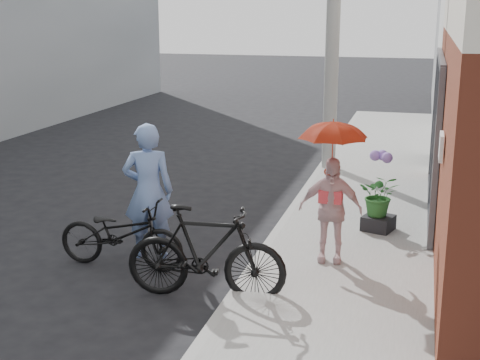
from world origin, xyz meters
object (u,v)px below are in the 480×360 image
at_px(officer, 148,191).
at_px(bike_right, 206,253).
at_px(bike_left, 121,234).
at_px(kimono_woman, 330,210).
at_px(planter, 378,223).

xyz_separation_m(officer, bike_right, (1.18, -1.11, -0.36)).
distance_m(bike_left, kimono_woman, 2.76).
bearing_deg(bike_left, planter, -56.68).
xyz_separation_m(bike_right, kimono_woman, (1.26, 1.31, 0.24)).
height_order(officer, planter, officer).
bearing_deg(planter, kimono_woman, -110.55).
relative_size(officer, bike_left, 1.07).
bearing_deg(bike_left, kimono_woman, -75.92).
bearing_deg(bike_right, kimono_woman, -49.70).
xyz_separation_m(officer, planter, (2.98, 1.63, -0.71)).
height_order(bike_left, bike_right, bike_right).
bearing_deg(planter, bike_right, -123.31).
relative_size(bike_right, planter, 4.59).
xyz_separation_m(bike_left, kimono_woman, (2.65, 0.67, 0.36)).
distance_m(officer, kimono_woman, 2.46).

